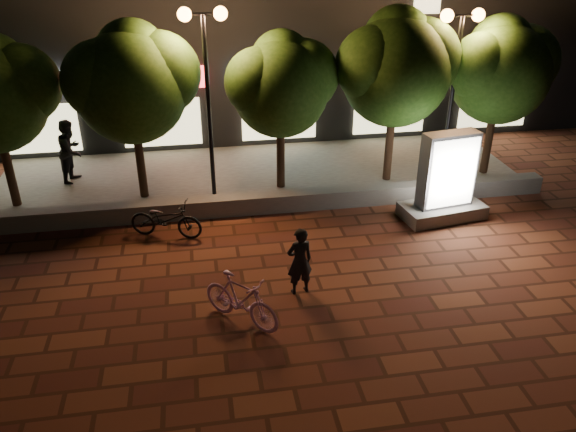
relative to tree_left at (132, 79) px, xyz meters
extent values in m
plane|color=brown|center=(3.45, -5.46, -3.44)|extent=(80.00, 80.00, 0.00)
cube|color=slate|center=(3.45, -1.46, -3.19)|extent=(16.00, 0.45, 0.50)
cube|color=slate|center=(3.45, 1.04, -3.40)|extent=(16.00, 5.00, 0.08)
cube|color=white|center=(-3.55, 3.48, -0.84)|extent=(3.20, 0.12, 0.70)
cube|color=beige|center=(-3.55, 3.48, -2.34)|extent=(2.60, 0.10, 1.60)
cube|color=red|center=(0.45, 3.48, -0.84)|extent=(3.20, 0.12, 0.70)
cube|color=beige|center=(0.45, 3.48, -2.34)|extent=(2.60, 0.10, 1.60)
cube|color=#4FCBFD|center=(4.45, 3.48, -0.84)|extent=(3.20, 0.12, 0.70)
cube|color=beige|center=(4.45, 3.48, -2.34)|extent=(2.60, 0.10, 1.60)
cube|color=#FF530C|center=(8.45, 3.48, -0.84)|extent=(3.20, 0.12, 0.70)
cube|color=beige|center=(8.45, 3.48, -2.34)|extent=(2.60, 0.10, 1.60)
cube|color=silver|center=(12.45, 3.48, -0.84)|extent=(3.20, 0.12, 0.70)
cube|color=beige|center=(12.45, 3.48, -2.34)|extent=(2.60, 0.10, 1.60)
cylinder|color=#311C13|center=(-3.55, -0.06, -2.24)|extent=(0.24, 0.24, 2.25)
sphere|color=#2C5017|center=(-2.85, 0.14, -0.04)|extent=(2.10, 2.10, 2.10)
cylinder|color=#311C13|center=(-0.05, -0.06, -2.19)|extent=(0.24, 0.24, 2.34)
sphere|color=#2C5017|center=(-0.05, -0.06, -0.20)|extent=(3.00, 3.00, 3.00)
sphere|color=#2C5017|center=(0.70, 0.14, 0.10)|extent=(2.25, 2.25, 2.25)
sphere|color=#2C5017|center=(-0.73, -0.21, 0.05)|extent=(2.10, 2.10, 2.10)
sphere|color=#2C5017|center=(0.05, 0.29, 0.55)|extent=(1.95, 1.95, 1.95)
cylinder|color=#311C13|center=(3.95, -0.06, -2.26)|extent=(0.24, 0.24, 2.21)
sphere|color=#2C5017|center=(3.95, -0.06, -0.42)|extent=(2.70, 2.70, 2.70)
sphere|color=#2C5017|center=(4.62, 0.14, -0.12)|extent=(2.03, 2.03, 2.02)
sphere|color=#2C5017|center=(3.34, -0.21, -0.17)|extent=(1.89, 1.89, 1.89)
sphere|color=#2C5017|center=(4.05, 0.29, 0.26)|extent=(1.76, 1.76, 1.76)
cylinder|color=#311C13|center=(7.25, -0.06, -2.15)|extent=(0.24, 0.24, 2.43)
sphere|color=#2C5017|center=(7.25, -0.06, -0.08)|extent=(3.10, 3.10, 3.10)
sphere|color=#2C5017|center=(8.02, 0.14, 0.22)|extent=(2.33, 2.33, 2.33)
sphere|color=#2C5017|center=(6.55, -0.21, 0.17)|extent=(2.17, 2.17, 2.17)
sphere|color=#2C5017|center=(7.35, 0.29, 0.69)|extent=(2.01, 2.02, 2.02)
cylinder|color=#311C13|center=(10.45, -0.06, -2.22)|extent=(0.24, 0.24, 2.29)
sphere|color=#2C5017|center=(10.45, -0.06, -0.27)|extent=(2.90, 2.90, 2.90)
sphere|color=#2C5017|center=(11.17, 0.14, 0.03)|extent=(2.18, 2.17, 2.17)
sphere|color=#2C5017|center=(9.79, -0.21, -0.02)|extent=(2.03, 2.03, 2.03)
sphere|color=#2C5017|center=(10.55, 0.29, 0.45)|extent=(1.89, 1.88, 1.88)
cylinder|color=black|center=(1.95, -0.26, -0.86)|extent=(0.12, 0.12, 5.00)
cylinder|color=black|center=(1.95, -0.26, 1.64)|extent=(0.90, 0.08, 0.08)
sphere|color=orange|center=(1.50, -0.26, 1.64)|extent=(0.36, 0.36, 0.36)
sphere|color=orange|center=(2.40, -0.26, 1.64)|extent=(0.36, 0.36, 0.36)
cylinder|color=black|center=(8.95, -0.26, -0.96)|extent=(0.12, 0.12, 4.80)
cylinder|color=black|center=(8.95, -0.26, 1.44)|extent=(0.90, 0.08, 0.08)
sphere|color=orange|center=(8.50, -0.26, 1.44)|extent=(0.36, 0.36, 0.36)
sphere|color=orange|center=(9.40, -0.26, 1.44)|extent=(0.36, 0.36, 0.36)
cube|color=slate|center=(7.97, -2.60, -3.26)|extent=(2.36, 1.44, 0.37)
cube|color=#4C4C51|center=(7.97, -2.60, -2.06)|extent=(1.54, 0.73, 2.03)
cube|color=white|center=(8.01, -2.86, -2.06)|extent=(1.33, 0.24, 1.84)
cube|color=white|center=(7.93, -2.33, -2.06)|extent=(1.33, 0.24, 1.84)
imported|color=#C782B9|center=(2.18, -6.27, -2.90)|extent=(1.66, 1.64, 1.09)
imported|color=black|center=(3.51, -5.42, -2.66)|extent=(0.63, 0.48, 1.56)
imported|color=black|center=(0.64, -2.46, -2.95)|extent=(1.97, 1.22, 0.98)
imported|color=black|center=(-2.19, 1.43, -2.41)|extent=(0.95, 1.09, 1.91)
camera|label=1|loc=(1.56, -15.50, 3.76)|focal=35.62mm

